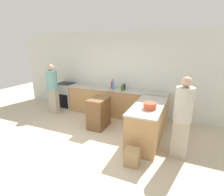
{
  "coord_description": "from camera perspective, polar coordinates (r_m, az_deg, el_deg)",
  "views": [
    {
      "loc": [
        2.08,
        -2.95,
        2.26
      ],
      "look_at": [
        0.37,
        1.0,
        0.96
      ],
      "focal_mm": 28.0,
      "sensor_mm": 36.0,
      "label": 1
    }
  ],
  "objects": [
    {
      "name": "wine_bottle_dark",
      "position": [
        5.54,
        3.9,
        3.54
      ],
      "size": [
        0.09,
        0.09,
        0.19
      ],
      "color": "black",
      "rests_on": "counter_back"
    },
    {
      "name": "wall_back",
      "position": [
        5.88,
        2.51,
        7.89
      ],
      "size": [
        8.0,
        0.06,
        2.7
      ],
      "color": "silver",
      "rests_on": "ground_plane"
    },
    {
      "name": "paper_bag",
      "position": [
        3.61,
        6.52,
        -18.63
      ],
      "size": [
        0.28,
        0.23,
        0.35
      ],
      "color": "#A88456",
      "rests_on": "ground_plane"
    },
    {
      "name": "mixing_bowl",
      "position": [
        3.92,
        12.23,
        -2.53
      ],
      "size": [
        0.28,
        0.28,
        0.14
      ],
      "color": "#DB512D",
      "rests_on": "counter_peninsula"
    },
    {
      "name": "person_by_range",
      "position": [
        6.21,
        -18.81,
        3.3
      ],
      "size": [
        0.35,
        0.35,
        1.67
      ],
      "color": "#ADA38E",
      "rests_on": "ground_plane"
    },
    {
      "name": "person_at_peninsula",
      "position": [
        3.73,
        22.0,
        -5.46
      ],
      "size": [
        0.35,
        0.35,
        1.71
      ],
      "color": "#ADA38E",
      "rests_on": "ground_plane"
    },
    {
      "name": "counter_peninsula",
      "position": [
        4.4,
        11.6,
        -7.72
      ],
      "size": [
        0.69,
        1.74,
        0.92
      ],
      "color": "tan",
      "rests_on": "ground_plane"
    },
    {
      "name": "range_oven",
      "position": [
        6.77,
        -14.66,
        0.85
      ],
      "size": [
        0.66,
        0.61,
        0.93
      ],
      "color": "#ADADB2",
      "rests_on": "ground_plane"
    },
    {
      "name": "counter_back",
      "position": [
        5.79,
        1.22,
        -1.31
      ],
      "size": [
        3.34,
        0.63,
        0.92
      ],
      "color": "tan",
      "rests_on": "ground_plane"
    },
    {
      "name": "water_bottle_blue",
      "position": [
        5.57,
        0.26,
        4.12
      ],
      "size": [
        0.07,
        0.07,
        0.31
      ],
      "color": "#386BB7",
      "rests_on": "counter_back"
    },
    {
      "name": "hot_sauce_bottle",
      "position": [
        5.68,
        0.03,
        4.38
      ],
      "size": [
        0.08,
        0.08,
        0.3
      ],
      "color": "red",
      "rests_on": "counter_back"
    },
    {
      "name": "ground_plane",
      "position": [
        4.26,
        -10.33,
        -15.58
      ],
      "size": [
        14.0,
        14.0,
        0.0
      ],
      "primitive_type": "plane",
      "color": "beige"
    },
    {
      "name": "island_table",
      "position": [
        4.97,
        -4.33,
        -4.87
      ],
      "size": [
        0.45,
        0.68,
        0.86
      ],
      "color": "brown",
      "rests_on": "ground_plane"
    },
    {
      "name": "dish_soap_bottle",
      "position": [
        5.67,
        4.24,
        3.81
      ],
      "size": [
        0.06,
        0.06,
        0.18
      ],
      "color": "#338CBF",
      "rests_on": "counter_back"
    },
    {
      "name": "olive_oil_bottle",
      "position": [
        5.4,
        3.39,
        3.22
      ],
      "size": [
        0.09,
        0.09,
        0.2
      ],
      "color": "#475B1E",
      "rests_on": "counter_back"
    }
  ]
}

